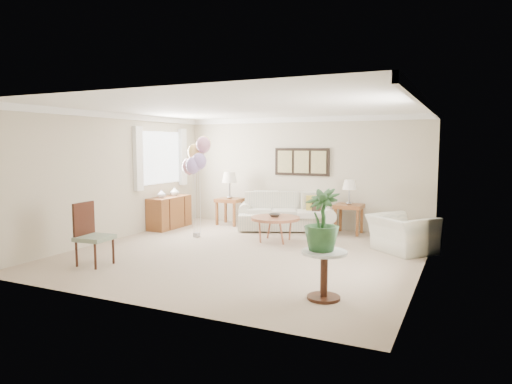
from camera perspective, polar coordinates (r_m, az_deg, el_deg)
ground_plane at (r=8.32m, az=-1.25°, el=-7.62°), size 6.00×6.00×0.00m
room_shell at (r=8.23m, az=-1.68°, el=3.68°), size 6.04×6.04×2.60m
wall_art_triptych at (r=10.83m, az=5.74°, el=3.76°), size 1.35×0.06×0.65m
sofa at (r=10.57m, az=3.74°, el=-2.88°), size 2.63×1.65×0.86m
end_table_left at (r=11.18m, az=-3.31°, el=-1.34°), size 0.59×0.54×0.65m
end_table_right at (r=10.21m, az=11.55°, el=-2.10°), size 0.60×0.54×0.65m
lamp_left at (r=11.12m, az=-3.33°, el=1.75°), size 0.37×0.37×0.65m
lamp_right at (r=10.15m, az=11.60°, el=0.80°), size 0.31×0.31×0.54m
coffee_table at (r=9.21m, az=2.42°, el=-3.38°), size 0.99×0.99×0.50m
decor_bowl at (r=9.23m, az=2.35°, el=-2.93°), size 0.30×0.30×0.06m
armchair at (r=8.73m, az=17.78°, el=-5.01°), size 1.37×1.36×0.67m
side_table at (r=5.85m, az=8.52°, el=-8.74°), size 0.57×0.57×0.62m
potted_plant at (r=5.75m, az=8.22°, el=-3.47°), size 0.54×0.54×0.78m
accent_chair at (r=7.88m, az=-19.94°, el=-4.79°), size 0.54×0.54×1.02m
credenza at (r=10.93m, az=-10.77°, el=-2.51°), size 0.46×1.20×0.74m
vase_white at (r=10.60m, az=-11.73°, el=-0.23°), size 0.23×0.23×0.20m
vase_sage at (r=11.01m, az=-10.14°, el=0.07°), size 0.26×0.26×0.21m
balloon_cluster at (r=9.62m, az=-7.36°, el=4.47°), size 0.57×0.60×2.14m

